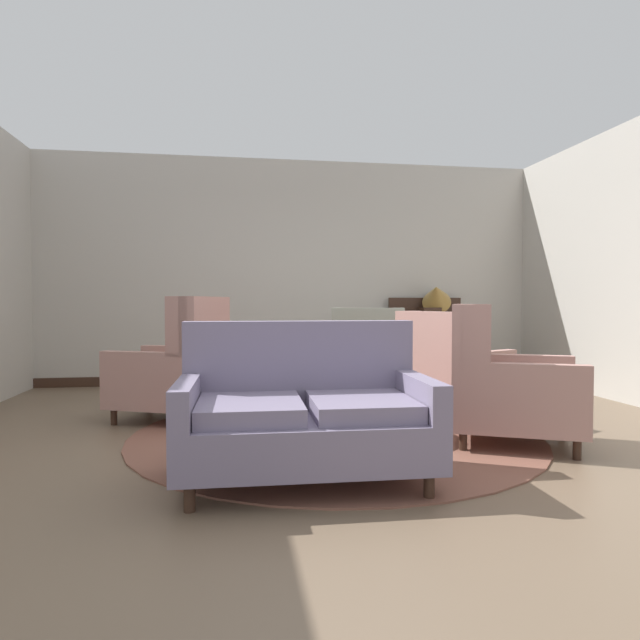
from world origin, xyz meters
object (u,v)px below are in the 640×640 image
Objects in this scene: armchair_back_corner at (503,386)px; armchair_beside_settee at (368,360)px; porcelain_vase at (347,356)px; coffee_table at (342,387)px; settee at (304,415)px; gramophone at (435,297)px; armchair_far_left at (449,370)px; sideboard at (429,345)px; armchair_near_window at (177,370)px.

armchair_beside_settee is (-0.54, 1.97, -0.00)m from armchair_back_corner.
porcelain_vase is 1.19m from armchair_back_corner.
armchair_beside_settee is at bearing 70.26° from porcelain_vase.
coffee_table is 0.63× the size of settee.
armchair_beside_settee is 1.75m from gramophone.
armchair_back_corner is at bearing 155.16° from armchair_far_left.
sideboard is (2.16, 3.76, 0.10)m from settee.
settee is 2.30m from armchair_far_left.
sideboard reaches higher than armchair_back_corner.
porcelain_vase is 0.38× the size of armchair_beside_settee.
coffee_table is at bearing -122.25° from sideboard.
gramophone is (0.05, -0.09, 0.63)m from sideboard.
armchair_beside_settee is at bearing -137.26° from gramophone.
sideboard is (3.06, 1.95, 0.04)m from armchair_near_window.
sideboard reaches higher than armchair_beside_settee.
coffee_table is 0.83× the size of sideboard.
armchair_far_left is 1.75× the size of gramophone.
settee is at bearing -119.83° from sideboard.
sideboard is (1.73, 2.74, 0.10)m from coffee_table.
armchair_beside_settee is 1.68× the size of gramophone.
porcelain_vase is 0.35× the size of sideboard.
settee reaches higher than coffee_table.
porcelain_vase is 0.34× the size of armchair_back_corner.
armchair_beside_settee reaches higher than armchair_far_left.
armchair_near_window is at bearing 149.45° from porcelain_vase.
settee is at bearing 112.21° from armchair_far_left.
coffee_table is 0.82× the size of armchair_back_corner.
armchair_near_window is at bearing 149.50° from coffee_table.
armchair_far_left is at bearing 47.71° from settee.
armchair_beside_settee reaches higher than coffee_table.
sideboard is at bearing 145.20° from armchair_near_window.
sideboard is (1.13, 1.19, 0.06)m from armchair_beside_settee.
armchair_near_window is (-1.37, 0.81, -0.18)m from porcelain_vase.
sideboard reaches higher than porcelain_vase.
sideboard is at bearing 61.33° from settee.
settee is 2.03m from armchair_near_window.
porcelain_vase is 1.68m from armchair_beside_settee.
gramophone reaches higher than settee.
armchair_back_corner reaches higher than settee.
sideboard reaches higher than armchair_far_left.
gramophone is at bearing 143.50° from armchair_near_window.
settee is 2.44× the size of gramophone.
armchair_far_left is at bearing -105.42° from sideboard.
porcelain_vase is 1.13m from settee.
armchair_back_corner is (2.48, -1.21, -0.02)m from armchair_near_window.
sideboard is at bearing -119.59° from armchair_beside_settee.
settee is 1.33× the size of armchair_near_window.
porcelain_vase is 0.37× the size of armchair_far_left.
gramophone is (1.78, 2.64, 0.73)m from coffee_table.
armchair_near_window is at bearing -149.23° from gramophone.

